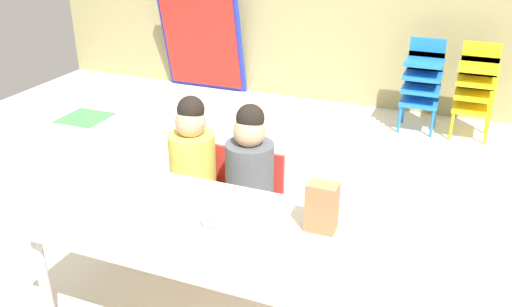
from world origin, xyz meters
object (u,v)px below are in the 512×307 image
Objects in this scene: donut_powdered_on_plate at (137,183)px; paper_plate_near_edge at (138,186)px; kid_chair_yellow_stack at (476,85)px; seated_child_middle_seat at (250,170)px; paper_plate_center_table at (254,217)px; paper_bag_brown at (322,207)px; kid_chair_blue_stack at (423,79)px; donut_powdered_loose at (213,220)px; craft_table at (226,236)px; seated_child_near_camera at (193,159)px; folded_activity_table at (202,41)px.

paper_plate_near_edge is at bearing 0.00° from donut_powdered_on_plate.
kid_chair_yellow_stack is 8.21× the size of donut_powdered_on_plate.
seated_child_middle_seat is 0.53m from paper_plate_center_table.
paper_plate_near_edge is at bearing 177.77° from paper_bag_brown.
paper_bag_brown is 1.22× the size of paper_plate_center_table.
paper_plate_center_table is (0.22, -0.48, 0.03)m from seated_child_middle_seat.
kid_chair_blue_stack reaches higher than donut_powdered_loose.
paper_plate_near_edge is at bearing 161.39° from donut_powdered_loose.
craft_table is 2.16× the size of kid_chair_blue_stack.
kid_chair_yellow_stack is 3.15m from donut_powdered_loose.
craft_table is 0.44m from paper_bag_brown.
donut_powdered_on_plate reaches higher than paper_plate_near_edge.
kid_chair_yellow_stack is 2.92m from paper_bag_brown.
kid_chair_yellow_stack is 4.44× the size of paper_plate_center_table.
craft_table is at bearing -3.53° from donut_powdered_loose.
paper_plate_center_table reaches higher than craft_table.
kid_chair_blue_stack is 8.21× the size of donut_powdered_on_plate.
kid_chair_yellow_stack is at bearing 61.81° from paper_plate_near_edge.
craft_table is 17.73× the size of donut_powdered_on_plate.
paper_bag_brown is (-0.12, -2.85, 0.23)m from kid_chair_blue_stack.
kid_chair_yellow_stack is at bearing 0.00° from kid_chair_blue_stack.
seated_child_near_camera is 0.35m from seated_child_middle_seat.
seated_child_middle_seat is 1.15× the size of kid_chair_yellow_stack.
seated_child_middle_seat is 0.60m from donut_powdered_on_plate.
kid_chair_blue_stack is at bearing 79.11° from donut_powdered_loose.
seated_child_near_camera reaches higher than kid_chair_yellow_stack.
donut_powdered_on_plate is (-1.51, -2.82, 0.14)m from kid_chair_yellow_stack.
donut_powdered_loose is at bearing -100.89° from kid_chair_blue_stack.
kid_chair_blue_stack is 3.02m from donut_powdered_on_plate.
kid_chair_yellow_stack reaches higher than paper_plate_center_table.
donut_powdered_loose is at bearing -18.61° from paper_plate_near_edge.
kid_chair_yellow_stack reaches higher than donut_powdered_loose.
paper_bag_brown is at bearing -2.23° from donut_powdered_on_plate.
donut_powdered_loose is (-0.06, 0.00, 0.07)m from craft_table.
seated_child_middle_seat is 2.48m from kid_chair_blue_stack.
paper_plate_near_edge is at bearing -118.19° from kid_chair_yellow_stack.
donut_powdered_on_plate is (1.23, -3.08, 0.06)m from folded_activity_table.
kid_chair_blue_stack reaches higher than paper_plate_near_edge.
kid_chair_blue_stack is 4.44× the size of paper_plate_center_table.
seated_child_near_camera is at bearing 78.89° from paper_plate_near_edge.
paper_plate_center_table is at bearing -175.66° from paper_bag_brown.
craft_table is at bearing -17.01° from donut_powdered_on_plate.
donut_powdered_loose reaches higher than paper_plate_center_table.
folded_activity_table is at bearing 117.94° from donut_powdered_loose.
folded_activity_table reaches higher than donut_powdered_on_plate.
kid_chair_blue_stack is 7.33× the size of donut_powdered_loose.
seated_child_near_camera is 0.99m from paper_bag_brown.
paper_plate_center_table is at bearing -40.71° from seated_child_near_camera.
kid_chair_blue_stack is at bearing 67.59° from seated_child_near_camera.
donut_powdered_on_plate and donut_powdered_loose have the same top height.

